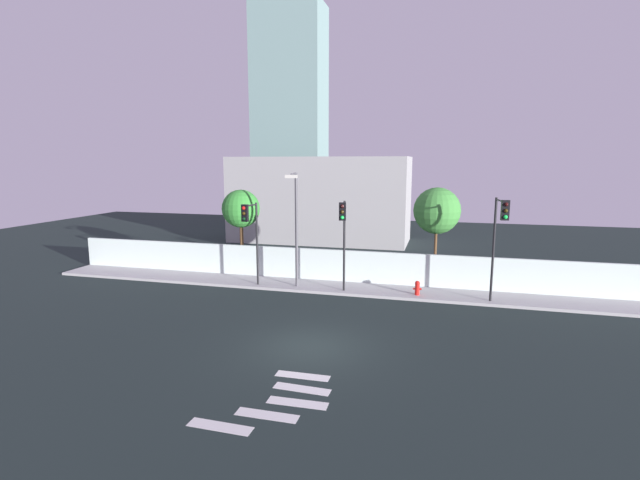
% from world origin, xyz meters
% --- Properties ---
extents(ground_plane, '(80.00, 80.00, 0.00)m').
position_xyz_m(ground_plane, '(0.00, 0.00, 0.00)').
color(ground_plane, black).
extents(sidewalk, '(36.00, 2.40, 0.15)m').
position_xyz_m(sidewalk, '(0.00, 8.20, 0.07)').
color(sidewalk, '#A7A7A7').
rests_on(sidewalk, ground).
extents(perimeter_wall, '(36.00, 0.18, 1.80)m').
position_xyz_m(perimeter_wall, '(0.00, 9.49, 1.05)').
color(perimeter_wall, silver).
rests_on(perimeter_wall, sidewalk).
extents(crosswalk_marking, '(3.42, 3.87, 0.01)m').
position_xyz_m(crosswalk_marking, '(0.26, -4.10, 0.00)').
color(crosswalk_marking, silver).
rests_on(crosswalk_marking, ground).
extents(traffic_light_left, '(0.47, 1.84, 5.10)m').
position_xyz_m(traffic_light_left, '(7.21, 6.72, 3.87)').
color(traffic_light_left, black).
rests_on(traffic_light_left, sidewalk).
extents(traffic_light_center, '(0.36, 1.26, 4.78)m').
position_xyz_m(traffic_light_center, '(-0.23, 7.01, 3.63)').
color(traffic_light_center, black).
rests_on(traffic_light_center, sidewalk).
extents(traffic_light_right, '(0.38, 1.47, 4.58)m').
position_xyz_m(traffic_light_right, '(-5.28, 6.88, 3.50)').
color(traffic_light_right, black).
rests_on(traffic_light_right, sidewalk).
extents(street_lamp_curbside, '(0.69, 1.95, 6.21)m').
position_xyz_m(street_lamp_curbside, '(-2.93, 7.48, 3.86)').
color(street_lamp_curbside, '#4C4C51').
rests_on(street_lamp_curbside, sidewalk).
extents(fire_hydrant, '(0.44, 0.26, 0.74)m').
position_xyz_m(fire_hydrant, '(3.54, 7.67, 0.55)').
color(fire_hydrant, red).
rests_on(fire_hydrant, sidewalk).
extents(roadside_tree_leftmost, '(2.34, 2.34, 5.24)m').
position_xyz_m(roadside_tree_leftmost, '(-7.39, 10.33, 4.04)').
color(roadside_tree_leftmost, brown).
rests_on(roadside_tree_leftmost, ground).
extents(roadside_tree_midleft, '(2.57, 2.57, 5.55)m').
position_xyz_m(roadside_tree_midleft, '(4.33, 10.33, 4.25)').
color(roadside_tree_midleft, brown).
rests_on(roadside_tree_midleft, ground).
extents(low_building_distant, '(15.35, 6.00, 7.34)m').
position_xyz_m(low_building_distant, '(-5.84, 23.49, 3.67)').
color(low_building_distant, '#9A9A9A').
rests_on(low_building_distant, ground).
extents(tower_on_skyline, '(7.78, 5.00, 23.89)m').
position_xyz_m(tower_on_skyline, '(-12.53, 35.49, 11.95)').
color(tower_on_skyline, gray).
rests_on(tower_on_skyline, ground).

